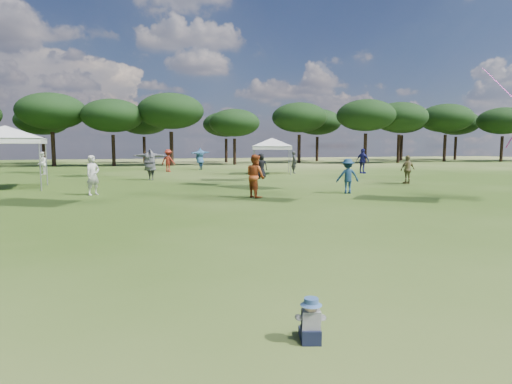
% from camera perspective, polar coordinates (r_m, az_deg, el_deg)
% --- Properties ---
extents(tree_line, '(108.78, 17.63, 7.77)m').
position_cam_1_polar(tree_line, '(49.43, -12.69, 9.90)').
color(tree_line, black).
rests_on(tree_line, ground).
extents(tent_left, '(6.62, 6.62, 3.32)m').
position_cam_1_polar(tent_left, '(23.70, -30.44, 7.34)').
color(tent_left, gray).
rests_on(tent_left, ground).
extents(tent_right, '(5.41, 5.41, 2.95)m').
position_cam_1_polar(tent_right, '(31.72, 2.16, 6.99)').
color(tent_right, gray).
rests_on(tent_right, ground).
extents(toddler, '(0.35, 0.38, 0.48)m').
position_cam_1_polar(toddler, '(4.73, 7.30, -16.80)').
color(toddler, black).
rests_on(toddler, ground).
extents(festival_crowd, '(28.25, 22.33, 1.90)m').
position_cam_1_polar(festival_crowd, '(27.77, -11.81, 3.58)').
color(festival_crowd, navy).
rests_on(festival_crowd, ground).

